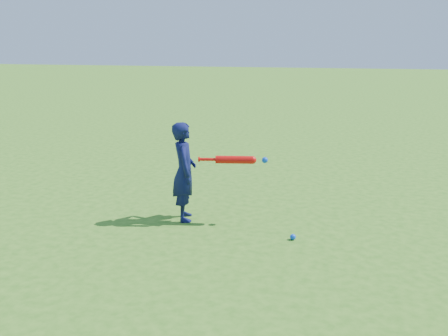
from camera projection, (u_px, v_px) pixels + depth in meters
The scene contains 4 objects.
ground at pixel (172, 206), 6.91m from camera, with size 80.00×80.00×0.00m, color #35721B.
child at pixel (184, 172), 6.24m from camera, with size 0.46×0.30×1.25m, color #0E1241.
ground_ball_blue at pixel (293, 237), 5.71m from camera, with size 0.07×0.07×0.07m, color blue.
bat_swing at pixel (237, 160), 6.11m from camera, with size 0.85×0.23×0.10m.
Camera 1 is at (2.37, -6.17, 2.19)m, focal length 40.00 mm.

